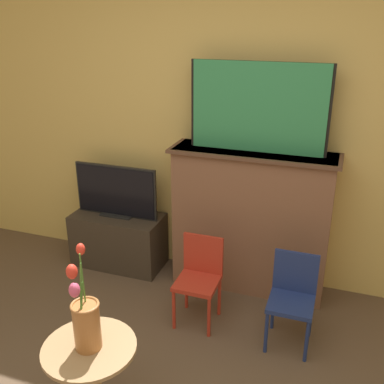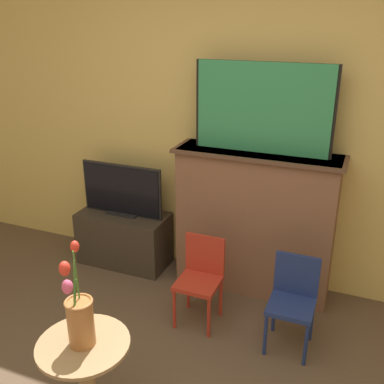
{
  "view_description": "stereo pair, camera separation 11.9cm",
  "coord_description": "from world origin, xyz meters",
  "px_view_note": "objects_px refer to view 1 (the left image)",
  "views": [
    {
      "loc": [
        0.78,
        -1.17,
        2.06
      ],
      "look_at": [
        -0.06,
        1.21,
        1.05
      ],
      "focal_mm": 42.0,
      "sensor_mm": 36.0,
      "label": 1
    },
    {
      "loc": [
        0.89,
        -1.13,
        2.06
      ],
      "look_at": [
        -0.06,
        1.21,
        1.05
      ],
      "focal_mm": 42.0,
      "sensor_mm": 36.0,
      "label": 2
    }
  ],
  "objects_px": {
    "chair_red": "(200,274)",
    "chair_blue": "(293,294)",
    "tv_monitor": "(116,192)",
    "painting": "(258,108)",
    "vase_tulips": "(86,320)"
  },
  "relations": [
    {
      "from": "chair_red",
      "to": "chair_blue",
      "type": "distance_m",
      "value": 0.65
    },
    {
      "from": "tv_monitor",
      "to": "chair_blue",
      "type": "distance_m",
      "value": 1.66
    },
    {
      "from": "tv_monitor",
      "to": "chair_red",
      "type": "height_order",
      "value": "tv_monitor"
    },
    {
      "from": "tv_monitor",
      "to": "chair_blue",
      "type": "relative_size",
      "value": 1.16
    },
    {
      "from": "painting",
      "to": "tv_monitor",
      "type": "xyz_separation_m",
      "value": [
        -1.15,
        -0.05,
        -0.77
      ]
    },
    {
      "from": "painting",
      "to": "tv_monitor",
      "type": "relative_size",
      "value": 1.37
    },
    {
      "from": "tv_monitor",
      "to": "vase_tulips",
      "type": "xyz_separation_m",
      "value": [
        0.68,
        -1.57,
        0.03
      ]
    },
    {
      "from": "painting",
      "to": "vase_tulips",
      "type": "bearing_deg",
      "value": -105.93
    },
    {
      "from": "chair_red",
      "to": "chair_blue",
      "type": "relative_size",
      "value": 1.0
    },
    {
      "from": "tv_monitor",
      "to": "chair_blue",
      "type": "bearing_deg",
      "value": -18.52
    },
    {
      "from": "painting",
      "to": "tv_monitor",
      "type": "height_order",
      "value": "painting"
    },
    {
      "from": "vase_tulips",
      "to": "tv_monitor",
      "type": "bearing_deg",
      "value": 113.53
    },
    {
      "from": "painting",
      "to": "chair_blue",
      "type": "distance_m",
      "value": 1.29
    },
    {
      "from": "painting",
      "to": "chair_red",
      "type": "bearing_deg",
      "value": -114.33
    },
    {
      "from": "tv_monitor",
      "to": "vase_tulips",
      "type": "bearing_deg",
      "value": -66.47
    }
  ]
}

